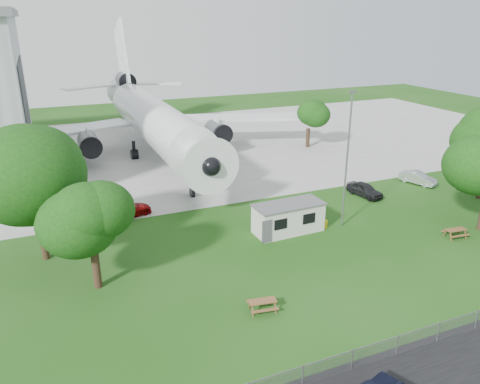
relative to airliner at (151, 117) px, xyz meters
name	(u,v)px	position (x,y,z in m)	size (l,w,h in m)	color
ground	(296,277)	(2.00, -35.86, -5.27)	(160.00, 160.00, 0.00)	#2E5B20
concrete_apron	(164,149)	(2.00, 2.14, -5.25)	(120.00, 46.00, 0.03)	#B7B7B2
airliner	(151,117)	(0.00, 0.00, 0.00)	(46.36, 47.73, 17.69)	white
site_cabin	(288,218)	(5.17, -28.79, -3.96)	(6.80, 2.94, 2.62)	beige
picnic_west	(262,311)	(-2.04, -38.62, -5.27)	(1.80, 1.50, 0.76)	brown
picnic_east	(455,237)	(17.78, -35.44, -5.27)	(1.80, 1.50, 0.76)	brown
fence	(381,360)	(2.00, -45.36, -5.27)	(58.00, 0.04, 1.30)	gray
lamp_mast	(347,162)	(10.20, -29.66, 0.73)	(0.16, 0.16, 12.00)	slate
tree_west_big	(32,169)	(-14.59, -25.71, 2.04)	(9.08, 9.08, 11.86)	#382619
tree_west_small	(90,220)	(-11.38, -31.56, -0.17)	(5.97, 5.97, 8.10)	#382619
tree_far_apron	(309,115)	(21.47, -4.74, -0.63)	(5.25, 5.25, 7.28)	#382619
car_ne_hatch	(365,190)	(16.74, -24.29, -4.56)	(1.67, 4.15, 1.41)	black
car_ne_sedan	(418,178)	(24.67, -23.49, -4.59)	(1.43, 4.10, 1.35)	silver
car_apron_van	(127,210)	(-7.27, -20.06, -4.58)	(1.94, 4.78, 1.39)	#94090B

